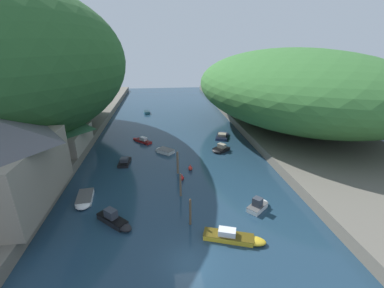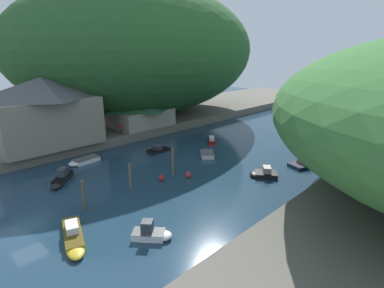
{
  "view_description": "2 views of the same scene",
  "coord_description": "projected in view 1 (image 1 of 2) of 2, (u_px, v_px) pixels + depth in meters",
  "views": [
    {
      "loc": [
        -1.78,
        -16.43,
        17.17
      ],
      "look_at": [
        2.95,
        22.18,
        2.09
      ],
      "focal_mm": 24.0,
      "sensor_mm": 36.0,
      "label": 1
    },
    {
      "loc": [
        25.29,
        -5.43,
        14.18
      ],
      "look_at": [
        -0.69,
        20.35,
        2.79
      ],
      "focal_mm": 28.0,
      "sensor_mm": 36.0,
      "label": 2
    }
  ],
  "objects": [
    {
      "name": "boat_near_quay",
      "position": [
        125.0,
        161.0,
        39.79
      ],
      "size": [
        1.84,
        3.96,
        1.05
      ],
      "rotation": [
        0.0,
        0.0,
        6.21
      ],
      "color": "black",
      "rests_on": "water_surface"
    },
    {
      "name": "channel_buoy_near",
      "position": [
        190.0,
        168.0,
        37.47
      ],
      "size": [
        0.62,
        0.62,
        0.92
      ],
      "color": "red",
      "rests_on": "water_surface"
    },
    {
      "name": "hillside_left",
      "position": [
        11.0,
        63.0,
        43.0
      ],
      "size": [
        37.32,
        52.25,
        25.67
      ],
      "color": "#285628",
      "rests_on": "left_bank"
    },
    {
      "name": "boat_red_skiff",
      "position": [
        220.0,
        149.0,
        44.21
      ],
      "size": [
        3.66,
        3.43,
        1.23
      ],
      "rotation": [
        0.0,
        0.0,
        2.23
      ],
      "color": "black",
      "rests_on": "water_surface"
    },
    {
      "name": "boat_far_right_bank",
      "position": [
        84.0,
        200.0,
        29.87
      ],
      "size": [
        2.11,
        4.28,
        0.59
      ],
      "rotation": [
        0.0,
        0.0,
        3.26
      ],
      "color": "white",
      "rests_on": "water_surface"
    },
    {
      "name": "boathouse_shed",
      "position": [
        59.0,
        135.0,
        41.13
      ],
      "size": [
        8.44,
        10.65,
        4.42
      ],
      "color": "gray",
      "rests_on": "left_bank"
    },
    {
      "name": "right_bank",
      "position": [
        297.0,
        132.0,
        52.0
      ],
      "size": [
        22.0,
        120.0,
        1.44
      ],
      "color": "#666056",
      "rests_on": "ground"
    },
    {
      "name": "person_by_boathouse",
      "position": [
        17.0,
        201.0,
        25.94
      ],
      "size": [
        0.22,
        0.38,
        1.69
      ],
      "rotation": [
        0.0,
        0.0,
        1.57
      ],
      "color": "#282D3D",
      "rests_on": "left_bank"
    },
    {
      "name": "mooring_post_nearest",
      "position": [
        190.0,
        212.0,
        25.73
      ],
      "size": [
        0.23,
        0.23,
        3.04
      ],
      "color": "brown",
      "rests_on": "water_surface"
    },
    {
      "name": "channel_buoy_far",
      "position": [
        182.0,
        178.0,
        34.72
      ],
      "size": [
        0.61,
        0.61,
        0.92
      ],
      "color": "red",
      "rests_on": "water_surface"
    },
    {
      "name": "mooring_post_second",
      "position": [
        180.0,
        185.0,
        30.68
      ],
      "size": [
        0.24,
        0.24,
        3.08
      ],
      "color": "brown",
      "rests_on": "water_surface"
    },
    {
      "name": "boat_far_upstream",
      "position": [
        235.0,
        237.0,
        24.0
      ],
      "size": [
        5.91,
        3.14,
        1.1
      ],
      "rotation": [
        0.0,
        0.0,
        4.38
      ],
      "color": "gold",
      "rests_on": "water_surface"
    },
    {
      "name": "person_on_quay",
      "position": [
        64.0,
        155.0,
        36.68
      ],
      "size": [
        0.24,
        0.39,
        1.69
      ],
      "rotation": [
        0.0,
        0.0,
        1.62
      ],
      "color": "#282D3D",
      "rests_on": "left_bank"
    },
    {
      "name": "boat_white_cruiser",
      "position": [
        142.0,
        140.0,
        48.5
      ],
      "size": [
        4.04,
        4.07,
        1.03
      ],
      "rotation": [
        0.0,
        0.0,
        0.78
      ],
      "color": "red",
      "rests_on": "water_surface"
    },
    {
      "name": "boat_navy_launch",
      "position": [
        164.0,
        150.0,
        43.77
      ],
      "size": [
        3.6,
        3.43,
        0.65
      ],
      "rotation": [
        0.0,
        0.0,
        0.86
      ],
      "color": "white",
      "rests_on": "water_surface"
    },
    {
      "name": "boat_yellow_tender",
      "position": [
        222.0,
        135.0,
        51.25
      ],
      "size": [
        3.79,
        5.64,
        0.86
      ],
      "rotation": [
        0.0,
        0.0,
        5.94
      ],
      "color": "navy",
      "rests_on": "water_surface"
    },
    {
      "name": "water_surface",
      "position": [
        172.0,
        140.0,
        49.38
      ],
      "size": [
        130.0,
        130.0,
        0.0
      ],
      "primitive_type": "plane",
      "color": "#1E384C",
      "rests_on": "ground"
    },
    {
      "name": "mooring_post_middle",
      "position": [
        178.0,
        163.0,
        36.1
      ],
      "size": [
        0.3,
        0.3,
        3.36
      ],
      "color": "brown",
      "rests_on": "water_surface"
    },
    {
      "name": "boat_open_rowboat",
      "position": [
        147.0,
        112.0,
        69.01
      ],
      "size": [
        1.89,
        3.57,
        0.65
      ],
      "rotation": [
        0.0,
        0.0,
        0.14
      ],
      "color": "teal",
      "rests_on": "water_surface"
    },
    {
      "name": "hillside_right",
      "position": [
        293.0,
        85.0,
        54.81
      ],
      "size": [
        39.38,
        55.13,
        15.28
      ],
      "color": "#387033",
      "rests_on": "right_bank"
    },
    {
      "name": "boat_mid_channel",
      "position": [
        115.0,
        220.0,
        26.11
      ],
      "size": [
        4.16,
        3.98,
        1.52
      ],
      "rotation": [
        0.0,
        0.0,
        3.96
      ],
      "color": "black",
      "rests_on": "water_surface"
    },
    {
      "name": "left_bank",
      "position": [
        31.0,
        142.0,
        46.24
      ],
      "size": [
        22.0,
        120.0,
        1.44
      ],
      "color": "#666056",
      "rests_on": "ground"
    },
    {
      "name": "boat_cabin_cruiser",
      "position": [
        259.0,
        205.0,
        28.64
      ],
      "size": [
        3.22,
        3.02,
        1.52
      ],
      "rotation": [
        0.0,
        0.0,
        5.42
      ],
      "color": "white",
      "rests_on": "water_surface"
    }
  ]
}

